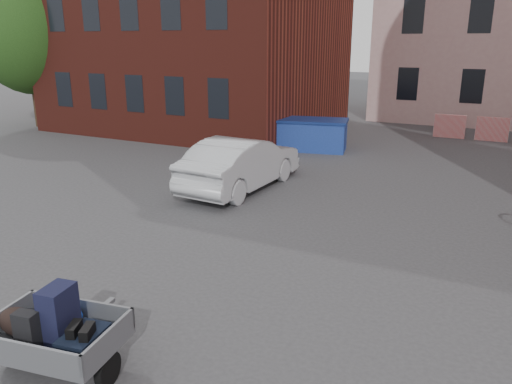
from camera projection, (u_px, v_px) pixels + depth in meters
The scene contains 7 objects.
ground at pixel (226, 248), 10.22m from camera, with size 120.00×120.00×0.00m, color #38383A.
far_building at pixel (142, 42), 36.51m from camera, with size 6.00×6.00×8.00m, color maroon.
tree at pixel (27, 16), 23.36m from camera, with size 5.28×5.28×8.30m.
barriers at pixel (492, 129), 21.01m from camera, with size 4.70×0.18×1.00m.
trailer at pixel (54, 331), 6.21m from camera, with size 1.76×1.91×1.20m.
dumpster at pixel (310, 134), 19.30m from camera, with size 3.10×2.06×1.20m.
silver_car at pixel (241, 163), 14.16m from camera, with size 1.58×4.52×1.49m, color silver.
Camera 1 is at (4.85, -8.12, 4.08)m, focal length 35.00 mm.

